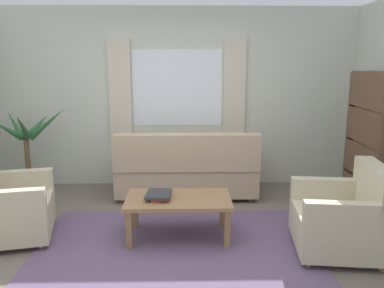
# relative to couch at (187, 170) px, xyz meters

# --- Properties ---
(ground_plane) EXTENTS (6.24, 6.24, 0.00)m
(ground_plane) POSITION_rel_couch_xyz_m (-0.13, -1.61, -0.37)
(ground_plane) COLOR #6B6056
(wall_back) EXTENTS (5.32, 0.12, 2.60)m
(wall_back) POSITION_rel_couch_xyz_m (-0.13, 0.65, 0.93)
(wall_back) COLOR beige
(wall_back) RESTS_ON ground_plane
(window_with_curtains) EXTENTS (1.98, 0.07, 1.40)m
(window_with_curtains) POSITION_rel_couch_xyz_m (-0.13, 0.56, 1.08)
(window_with_curtains) COLOR white
(area_rug) EXTENTS (2.79, 2.04, 0.01)m
(area_rug) POSITION_rel_couch_xyz_m (-0.13, -1.61, -0.36)
(area_rug) COLOR #604C6B
(area_rug) RESTS_ON ground_plane
(couch) EXTENTS (1.90, 0.82, 0.92)m
(couch) POSITION_rel_couch_xyz_m (0.00, 0.00, 0.00)
(couch) COLOR tan
(couch) RESTS_ON ground_plane
(armchair_left) EXTENTS (0.98, 1.00, 0.88)m
(armchair_left) POSITION_rel_couch_xyz_m (-1.92, -1.31, -0.01)
(armchair_left) COLOR #BCB293
(armchair_left) RESTS_ON ground_plane
(armchair_right) EXTENTS (0.91, 0.93, 0.88)m
(armchair_right) POSITION_rel_couch_xyz_m (1.52, -1.68, -0.01)
(armchair_right) COLOR #BCB293
(armchair_right) RESTS_ON ground_plane
(coffee_table) EXTENTS (1.10, 0.64, 0.44)m
(coffee_table) POSITION_rel_couch_xyz_m (-0.10, -1.31, 0.01)
(coffee_table) COLOR olive
(coffee_table) RESTS_ON ground_plane
(book_stack_on_table) EXTENTS (0.28, 0.33, 0.06)m
(book_stack_on_table) POSITION_rel_couch_xyz_m (-0.30, -1.32, 0.11)
(book_stack_on_table) COLOR #B23833
(book_stack_on_table) RESTS_ON coffee_table
(potted_plant) EXTENTS (1.00, 1.06, 1.25)m
(potted_plant) POSITION_rel_couch_xyz_m (-2.19, 0.12, 0.13)
(potted_plant) COLOR #56565B
(potted_plant) RESTS_ON ground_plane
(bookshelf) EXTENTS (0.30, 0.94, 1.72)m
(bookshelf) POSITION_rel_couch_xyz_m (2.22, -0.65, 0.42)
(bookshelf) COLOR brown
(bookshelf) RESTS_ON ground_plane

